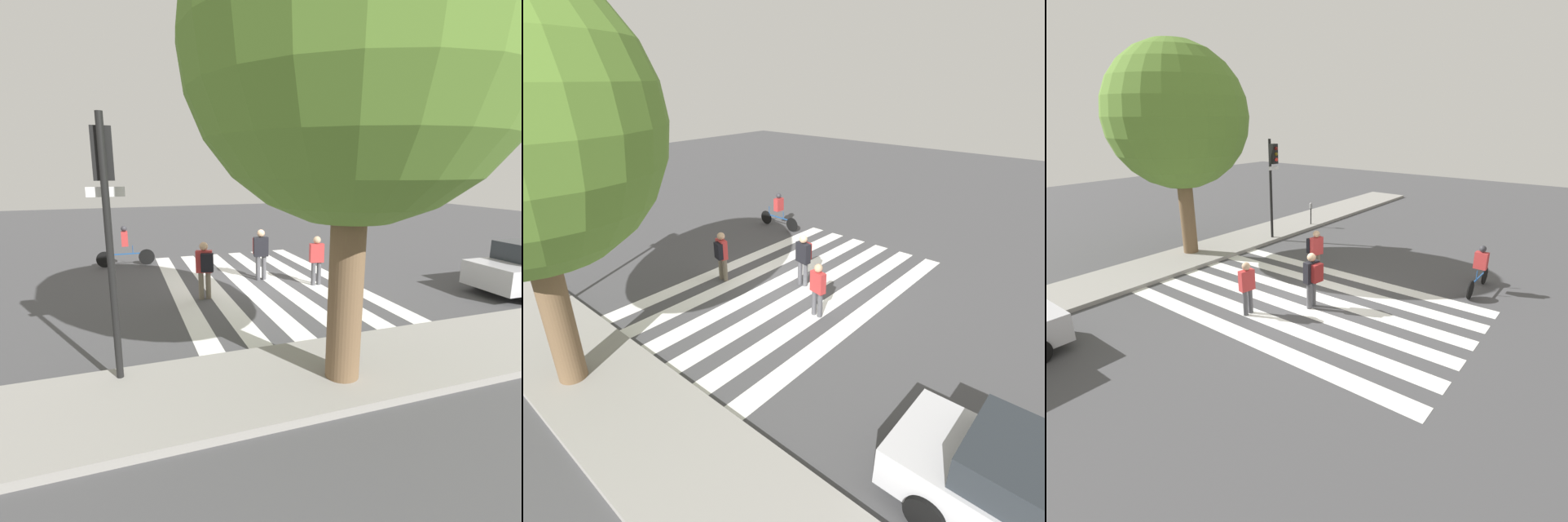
{
  "view_description": "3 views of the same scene",
  "coord_description": "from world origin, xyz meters",
  "views": [
    {
      "loc": [
        4.22,
        12.26,
        3.67
      ],
      "look_at": [
        0.12,
        0.53,
        0.86
      ],
      "focal_mm": 28.0,
      "sensor_mm": 36.0,
      "label": 1
    },
    {
      "loc": [
        -7.46,
        8.89,
        6.17
      ],
      "look_at": [
        -0.4,
        0.8,
        1.31
      ],
      "focal_mm": 28.0,
      "sensor_mm": 36.0,
      "label": 2
    },
    {
      "loc": [
        -9.11,
        -7.01,
        5.44
      ],
      "look_at": [
        0.22,
        0.11,
        1.26
      ],
      "focal_mm": 28.0,
      "sensor_mm": 36.0,
      "label": 3
    }
  ],
  "objects": [
    {
      "name": "crosswalk_stripes",
      "position": [
        -0.0,
        0.0,
        0.0
      ],
      "size": [
        5.8,
        10.0,
        0.01
      ],
      "color": "white",
      "rests_on": "ground_plane"
    },
    {
      "name": "cyclist_far_lane",
      "position": [
        4.09,
        -3.99,
        0.86
      ],
      "size": [
        2.16,
        0.4,
        1.57
      ],
      "rotation": [
        0.0,
        0.0,
        -0.01
      ],
      "color": "black",
      "rests_on": "ground_plane"
    },
    {
      "name": "traffic_light",
      "position": [
        4.4,
        5.22,
        3.18
      ],
      "size": [
        0.6,
        0.5,
        4.54
      ],
      "color": "black",
      "rests_on": "ground_plane"
    },
    {
      "name": "street_tree",
      "position": [
        0.73,
        6.57,
        5.4
      ],
      "size": [
        5.3,
        5.3,
        8.08
      ],
      "color": "brown",
      "rests_on": "ground_plane"
    },
    {
      "name": "pedestrian_child_with_backpack",
      "position": [
        -1.66,
        0.83,
        0.9
      ],
      "size": [
        0.47,
        0.28,
        1.6
      ],
      "rotation": [
        0.0,
        0.0,
        -0.18
      ],
      "color": "#4C4C51",
      "rests_on": "ground_plane"
    },
    {
      "name": "sidewalk_curb",
      "position": [
        0.0,
        6.25,
        0.07
      ],
      "size": [
        36.0,
        2.5,
        0.14
      ],
      "color": "gray",
      "rests_on": "ground_plane"
    },
    {
      "name": "pedestrian_adult_yellow_jacket",
      "position": [
        2.02,
        1.11,
        0.98
      ],
      "size": [
        0.5,
        0.47,
        1.67
      ],
      "rotation": [
        0.0,
        0.0,
        2.86
      ],
      "color": "#6B6051",
      "rests_on": "ground_plane"
    },
    {
      "name": "pedestrian_adult_blue_shirt",
      "position": [
        -0.18,
        -0.4,
        1.01
      ],
      "size": [
        0.5,
        0.44,
        1.72
      ],
      "rotation": [
        0.0,
        0.0,
        -0.16
      ],
      "color": "#4C4C51",
      "rests_on": "ground_plane"
    },
    {
      "name": "ground_plane",
      "position": [
        0.0,
        0.0,
        0.0
      ],
      "size": [
        60.0,
        60.0,
        0.0
      ],
      "primitive_type": "plane",
      "color": "#444447"
    }
  ]
}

